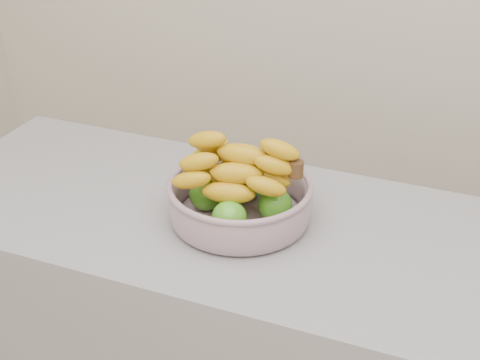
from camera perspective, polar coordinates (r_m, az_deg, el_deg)
The scene contains 1 object.
fruit_bowl at distance 1.47m, azimuth -0.02°, elevation -1.35°, with size 0.32×0.32×0.19m.
Camera 1 is at (0.25, -0.50, 1.72)m, focal length 50.00 mm.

